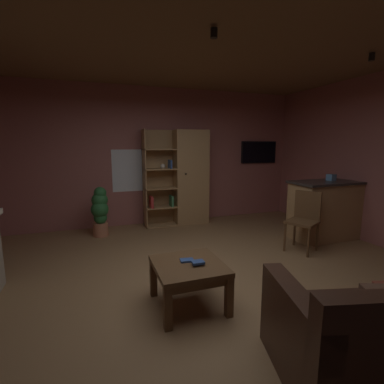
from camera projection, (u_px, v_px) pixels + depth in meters
The scene contains 15 objects.
floor at pixel (203, 286), 3.33m from camera, with size 6.36×5.76×0.02m, color olive.
wall_back at pixel (152, 157), 5.80m from camera, with size 6.48×0.06×2.77m, color #9E5B56.
ceiling at pixel (205, 30), 2.87m from camera, with size 6.36×5.76×0.02m, color brown.
window_pane_back at pixel (129, 171), 5.66m from camera, with size 0.67×0.01×0.84m, color white.
bookshelf_cabinet at pixel (187, 178), 5.84m from camera, with size 1.32×0.41×1.93m.
kitchen_bar_counter at pixel (329, 209), 4.97m from camera, with size 1.39×0.65×1.01m.
tissue_box at pixel (331, 177), 4.94m from camera, with size 0.12×0.12×0.11m, color #598CBF.
coffee_table at pixel (189, 271), 2.85m from camera, with size 0.68×0.70×0.45m.
table_book_0 at pixel (187, 260), 2.89m from camera, with size 0.14×0.09×0.02m, color #2D4C8C.
table_book_1 at pixel (198, 262), 2.79m from camera, with size 0.12×0.09×0.02m, color #2D4C8C.
dining_chair at pixel (304, 217), 4.38m from camera, with size 0.57×0.57×0.92m.
potted_floor_plant at pixel (100, 210), 5.05m from camera, with size 0.31×0.33×0.89m.
wall_mounted_tv at pixel (259, 152), 6.55m from camera, with size 0.89×0.06×0.50m.
track_light_spot_1 at pixel (214, 33), 2.73m from camera, with size 0.07×0.07×0.09m, color black.
track_light_spot_2 at pixel (372, 57), 3.47m from camera, with size 0.07×0.07×0.09m, color black.
Camera 1 is at (-1.15, -2.88, 1.63)m, focal length 26.39 mm.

